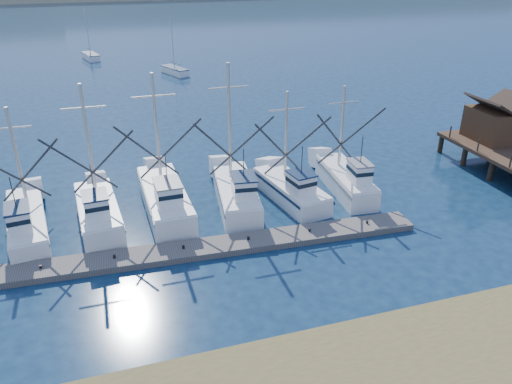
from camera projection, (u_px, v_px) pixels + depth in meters
ground at (318, 284)px, 27.28m from camera, size 500.00×500.00×0.00m
floating_dock at (184, 251)px, 29.87m from camera, size 29.74×3.29×0.40m
trawler_fleet at (163, 203)px, 33.81m from camera, size 28.78×9.12×9.81m
sailboat_near at (175, 71)px, 73.83m from camera, size 3.53×5.74×8.10m
sailboat_far at (91, 56)px, 83.96m from camera, size 3.00×5.62×8.10m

